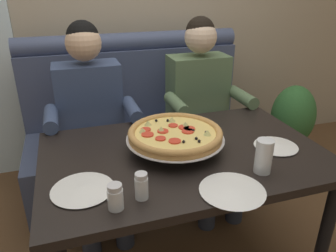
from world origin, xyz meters
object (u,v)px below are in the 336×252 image
Objects in this scene: plate_far_side at (82,188)px; potted_plant at (292,121)px; drinking_glass at (263,158)px; shaker_oregano at (142,188)px; diner_left at (92,117)px; booth_bench at (142,137)px; plate_near_left at (276,145)px; diner_right at (203,105)px; shaker_pepper_flakes at (115,199)px; dining_table at (184,167)px; plate_near_right at (232,189)px; pizza at (175,134)px.

plate_far_side is 0.35× the size of potted_plant.
shaker_oregano is at bearing -177.56° from drinking_glass.
diner_left is 5.23× the size of plate_far_side.
shaker_oregano reaches higher than plate_far_side.
booth_bench reaches higher than plate_far_side.
diner_right is at bearing 95.70° from plate_near_left.
plate_near_left is at bearing 15.59° from shaker_pepper_flakes.
diner_left is at bearing 120.51° from dining_table.
plate_near_left is at bearing -11.73° from dining_table.
plate_near_left is (0.07, -0.72, 0.04)m from diner_right.
shaker_oregano is 0.41× the size of plate_near_right.
diner_right is at bearing 43.22° from plate_far_side.
plate_near_right is (0.06, -1.25, 0.35)m from booth_bench.
plate_near_right is 1.73× the size of drinking_glass.
diner_right reaches higher than drinking_glass.
diner_left reaches higher than booth_bench.
shaker_oregano is at bearing -103.10° from booth_bench.
plate_far_side is at bearing 161.50° from plate_near_right.
shaker_oregano is 0.53m from drinking_glass.
dining_table is at bearing -120.51° from diner_right.
booth_bench reaches higher than plate_near_left.
drinking_glass reaches higher than plate_near_left.
booth_bench is 6.74× the size of plate_far_side.
booth_bench is at bearing 176.62° from potted_plant.
diner_right is at bearing 54.85° from shaker_oregano.
dining_table is 0.18m from pizza.
plate_near_left is (0.48, -0.12, -0.07)m from pizza.
shaker_oregano reaches higher than plate_near_left.
booth_bench is 1.29× the size of diner_right.
shaker_pepper_flakes is at bearing -164.41° from plate_near_left.
plate_far_side is (-0.45, -0.20, -0.07)m from pizza.
plate_near_right and plate_far_side have the same top height.
shaker_oregano is (-0.28, -0.29, 0.13)m from dining_table.
plate_near_left is 0.30× the size of potted_plant.
diner_left reaches higher than potted_plant.
shaker_pepper_flakes is at bearing 175.32° from plate_near_right.
diner_left is at bearing 138.45° from plate_near_left.
booth_bench is 11.09× the size of drinking_glass.
plate_near_right is (0.06, -0.36, 0.10)m from dining_table.
shaker_oregano is at bearing 168.75° from plate_near_right.
diner_left is 8.60× the size of drinking_glass.
plate_far_side is at bearing 150.86° from shaker_oregano.
plate_near_left and plate_near_right have the same top height.
booth_bench reaches higher than drinking_glass.
pizza is at bearing -124.10° from diner_right.
plate_near_right is at bearing -66.16° from diner_left.
diner_left reaches higher than dining_table.
shaker_oregano reaches higher than plate_near_right.
pizza is at bearing 134.63° from drinking_glass.
dining_table is 0.52m from plate_far_side.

